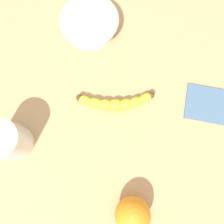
{
  "coord_description": "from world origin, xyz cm",
  "views": [
    {
      "loc": [
        7.35,
        -12.05,
        63.31
      ],
      "look_at": [
        1.47,
        0.17,
        5.0
      ],
      "focal_mm": 36.28,
      "sensor_mm": 36.0,
      "label": 1
    }
  ],
  "objects_px": {
    "smoothie_glass": "(8,141)",
    "orange_fruit": "(133,215)",
    "ceramic_bowl": "(90,23)",
    "banana": "(116,103)"
  },
  "relations": [
    {
      "from": "banana",
      "to": "ceramic_bowl",
      "type": "relative_size",
      "value": 1.13
    },
    {
      "from": "ceramic_bowl",
      "to": "orange_fruit",
      "type": "distance_m",
      "value": 0.52
    },
    {
      "from": "banana",
      "to": "smoothie_glass",
      "type": "xyz_separation_m",
      "value": [
        -0.19,
        -0.21,
        0.04
      ]
    },
    {
      "from": "banana",
      "to": "orange_fruit",
      "type": "distance_m",
      "value": 0.28
    },
    {
      "from": "smoothie_glass",
      "to": "ceramic_bowl",
      "type": "bearing_deg",
      "value": 86.6
    },
    {
      "from": "banana",
      "to": "smoothie_glass",
      "type": "distance_m",
      "value": 0.29
    },
    {
      "from": "banana",
      "to": "ceramic_bowl",
      "type": "xyz_separation_m",
      "value": [
        -0.17,
        0.18,
        0.01
      ]
    },
    {
      "from": "ceramic_bowl",
      "to": "orange_fruit",
      "type": "height_order",
      "value": "orange_fruit"
    },
    {
      "from": "smoothie_glass",
      "to": "orange_fruit",
      "type": "distance_m",
      "value": 0.35
    },
    {
      "from": "smoothie_glass",
      "to": "orange_fruit",
      "type": "bearing_deg",
      "value": -3.75
    }
  ]
}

